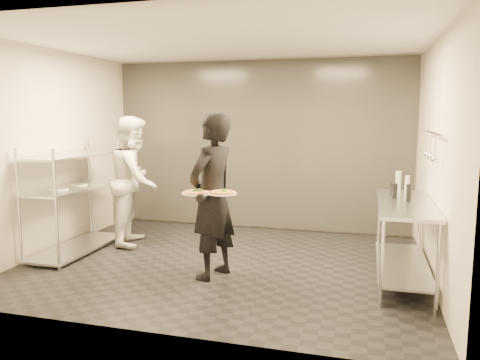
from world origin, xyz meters
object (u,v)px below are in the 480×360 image
(prep_counter, at_px, (404,227))
(pos_monitor, at_px, (393,190))
(chef, at_px, (135,180))
(waiter, at_px, (212,196))
(pizza_plate_far, at_px, (223,193))
(salad_plate, at_px, (211,158))
(pass_rack, at_px, (75,197))
(pizza_plate_near, at_px, (197,192))
(bottle_clear, at_px, (407,183))
(bottle_green, at_px, (398,181))
(bottle_dark, at_px, (409,193))

(prep_counter, distance_m, pos_monitor, 0.48)
(chef, bearing_deg, waiter, -138.74)
(pizza_plate_far, height_order, pos_monitor, pos_monitor)
(salad_plate, bearing_deg, pass_rack, 174.71)
(chef, relative_size, pizza_plate_near, 5.51)
(pizza_plate_near, relative_size, pizza_plate_far, 1.06)
(pass_rack, distance_m, bottle_clear, 4.48)
(pizza_plate_far, height_order, bottle_clear, bottle_clear)
(waiter, distance_m, salad_plate, 0.52)
(bottle_green, bearing_deg, pass_rack, -169.41)
(pass_rack, bearing_deg, chef, 45.60)
(prep_counter, height_order, pizza_plate_near, pizza_plate_near)
(chef, height_order, pos_monitor, chef)
(pizza_plate_near, bearing_deg, pizza_plate_far, -0.77)
(prep_counter, relative_size, pizza_plate_near, 5.28)
(prep_counter, bearing_deg, pass_rack, -179.97)
(waiter, bearing_deg, bottle_dark, 121.36)
(waiter, bearing_deg, bottle_clear, 138.40)
(pass_rack, xyz_separation_m, pos_monitor, (4.21, 0.27, 0.24))
(pizza_plate_near, xyz_separation_m, pos_monitor, (2.14, 0.96, -0.03))
(pizza_plate_near, height_order, bottle_green, bottle_green)
(pizza_plate_near, bearing_deg, chef, 138.41)
(chef, relative_size, bottle_dark, 9.48)
(pass_rack, distance_m, salad_plate, 2.16)
(bottle_clear, bearing_deg, pos_monitor, -109.90)
(waiter, height_order, chef, waiter)
(waiter, relative_size, pos_monitor, 7.85)
(bottle_green, bearing_deg, salad_plate, -155.97)
(bottle_clear, bearing_deg, prep_counter, -95.20)
(pizza_plate_far, relative_size, pos_monitor, 1.31)
(pizza_plate_far, xyz_separation_m, bottle_clear, (2.03, 1.50, -0.03))
(pizza_plate_far, distance_m, pos_monitor, 2.08)
(bottle_dark, bearing_deg, bottle_clear, 87.04)
(pass_rack, height_order, salad_plate, pass_rack)
(chef, distance_m, bottle_dark, 3.81)
(salad_plate, height_order, bottle_green, salad_plate)
(pass_rack, xyz_separation_m, prep_counter, (4.33, 0.00, -0.14))
(pizza_plate_far, bearing_deg, waiter, 132.85)
(pos_monitor, height_order, bottle_clear, bottle_clear)
(pos_monitor, relative_size, bottle_clear, 1.22)
(prep_counter, relative_size, chef, 0.96)
(bottle_green, bearing_deg, chef, -177.05)
(chef, relative_size, pizza_plate_far, 5.82)
(chef, bearing_deg, pizza_plate_near, -145.40)
(prep_counter, distance_m, bottle_dark, 0.40)
(pos_monitor, bearing_deg, pass_rack, 177.07)
(pizza_plate_far, bearing_deg, bottle_green, 37.87)
(pizza_plate_far, distance_m, salad_plate, 0.67)
(prep_counter, distance_m, bottle_green, 0.91)
(prep_counter, height_order, bottle_clear, bottle_clear)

